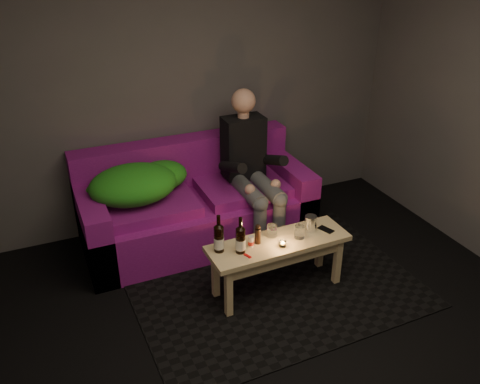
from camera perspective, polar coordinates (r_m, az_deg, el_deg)
The scene contains 17 objects.
floor at distance 3.58m, azimuth 8.09°, elevation -18.64°, with size 4.50×4.50×0.00m, color black.
room at distance 3.05m, azimuth 5.54°, elevation 9.70°, with size 4.50×4.50×4.50m.
rug at distance 4.19m, azimuth 3.82°, elevation -10.35°, with size 2.22×1.61×0.01m, color black.
sofa at distance 4.65m, azimuth -5.09°, elevation -1.62°, with size 2.03×0.91×0.87m.
green_blanket at distance 4.38m, azimuth -11.43°, elevation 1.01°, with size 0.89×0.61×0.30m.
person at distance 4.50m, azimuth 1.23°, elevation 2.94°, with size 0.37×0.84×1.36m.
coffee_table at distance 3.94m, azimuth 4.32°, elevation -6.50°, with size 1.12×0.38×0.45m.
beer_bottle_a at distance 3.71m, azimuth -2.39°, elevation -5.20°, with size 0.08×0.08×0.30m.
beer_bottle_b at distance 3.70m, azimuth 0.06°, elevation -5.37°, with size 0.07×0.07×0.29m.
salt_shaker at distance 3.80m, azimuth 1.22°, elevation -5.58°, with size 0.04×0.04×0.09m, color silver.
pepper_mill at distance 3.83m, azimuth 2.01°, elevation -4.98°, with size 0.05×0.05×0.12m, color black.
tumbler_back at distance 3.92m, azimuth 3.59°, elevation -4.37°, with size 0.08×0.08×0.09m, color white.
tealight at distance 3.82m, azimuth 4.81°, elevation -5.83°, with size 0.05×0.05×0.04m.
tumbler_front at distance 3.92m, azimuth 6.72°, elevation -4.45°, with size 0.08×0.08×0.10m, color white.
steel_cup at distance 4.02m, azimuth 7.94°, elevation -3.51°, with size 0.09×0.09×0.13m, color silver.
smartphone at distance 4.07m, azimuth 9.62°, elevation -4.17°, with size 0.06×0.13×0.01m, color black.
red_lighter at distance 3.71m, azimuth 0.85°, elevation -7.18°, with size 0.02×0.06×0.01m, color red.
Camera 1 is at (-1.42, -2.06, 2.56)m, focal length 38.00 mm.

